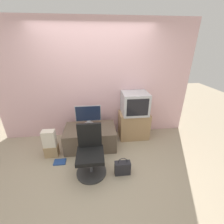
{
  "coord_description": "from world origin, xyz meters",
  "views": [
    {
      "loc": [
        -0.0,
        -2.02,
        2.11
      ],
      "look_at": [
        0.33,
        1.0,
        0.71
      ],
      "focal_mm": 24.0,
      "sensor_mm": 36.0,
      "label": 1
    }
  ],
  "objects": [
    {
      "name": "ground_plane",
      "position": [
        0.0,
        0.0,
        0.0
      ],
      "size": [
        12.0,
        12.0,
        0.0
      ],
      "primitive_type": "plane",
      "color": "tan"
    },
    {
      "name": "cardboard_box_upper",
      "position": [
        -0.95,
        0.54,
        0.41
      ],
      "size": [
        0.24,
        0.15,
        0.34
      ],
      "color": "beige",
      "rests_on": "cardboard_box_lower"
    },
    {
      "name": "handbag",
      "position": [
        0.4,
        -0.09,
        0.13
      ],
      "size": [
        0.27,
        0.12,
        0.35
      ],
      "color": "#232328",
      "rests_on": "ground_plane"
    },
    {
      "name": "book",
      "position": [
        -0.76,
        0.31,
        0.01
      ],
      "size": [
        0.22,
        0.16,
        0.02
      ],
      "color": "navy",
      "rests_on": "ground_plane"
    },
    {
      "name": "wall_back",
      "position": [
        0.0,
        1.32,
        1.3
      ],
      "size": [
        4.4,
        0.05,
        2.6
      ],
      "color": "beige",
      "rests_on": "ground_plane"
    },
    {
      "name": "desk",
      "position": [
        -0.17,
        0.78,
        0.23
      ],
      "size": [
        1.08,
        0.67,
        0.46
      ],
      "color": "brown",
      "rests_on": "ground_plane"
    },
    {
      "name": "mouse",
      "position": [
        0.03,
        0.69,
        0.47
      ],
      "size": [
        0.07,
        0.04,
        0.02
      ],
      "color": "#4C4C51",
      "rests_on": "desk"
    },
    {
      "name": "side_stand",
      "position": [
        0.87,
        1.05,
        0.32
      ],
      "size": [
        0.69,
        0.45,
        0.63
      ],
      "color": "#A37F56",
      "rests_on": "ground_plane"
    },
    {
      "name": "main_monitor",
      "position": [
        -0.19,
        0.96,
        0.68
      ],
      "size": [
        0.56,
        0.2,
        0.44
      ],
      "color": "#B2B2B7",
      "rests_on": "desk"
    },
    {
      "name": "cardboard_box_lower",
      "position": [
        -0.95,
        0.54,
        0.12
      ],
      "size": [
        0.26,
        0.17,
        0.24
      ],
      "color": "#A3845B",
      "rests_on": "ground_plane"
    },
    {
      "name": "office_chair",
      "position": [
        -0.14,
        0.05,
        0.37
      ],
      "size": [
        0.53,
        0.53,
        0.89
      ],
      "color": "#333333",
      "rests_on": "ground_plane"
    },
    {
      "name": "crt_tv",
      "position": [
        0.86,
        1.04,
        0.88
      ],
      "size": [
        0.57,
        0.51,
        0.49
      ],
      "color": "#B7B7BC",
      "rests_on": "side_stand"
    },
    {
      "name": "keyboard",
      "position": [
        -0.19,
        0.69,
        0.46
      ],
      "size": [
        0.29,
        0.11,
        0.01
      ],
      "color": "#2D2D2D",
      "rests_on": "desk"
    }
  ]
}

